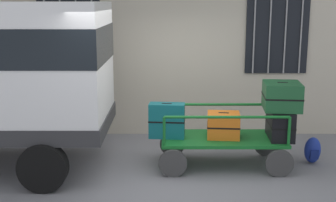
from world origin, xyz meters
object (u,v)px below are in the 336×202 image
suitcase_midleft_bottom (224,125)px  suitcase_center_bottom (281,124)px  backpack (313,150)px  luggage_cart (223,143)px  suitcase_left_bottom (168,121)px  suitcase_center_middle (283,96)px

suitcase_midleft_bottom → suitcase_center_bottom: 0.91m
suitcase_midleft_bottom → backpack: 1.58m
suitcase_midleft_bottom → suitcase_center_bottom: suitcase_center_bottom is taller
luggage_cart → suitcase_left_bottom: (-0.91, -0.00, 0.38)m
luggage_cart → suitcase_midleft_bottom: bearing=-90.0°
backpack → suitcase_left_bottom: bearing=-177.0°
suitcase_left_bottom → suitcase_midleft_bottom: suitcase_left_bottom is taller
suitcase_left_bottom → backpack: suitcase_left_bottom is taller
suitcase_left_bottom → backpack: size_ratio=1.36×
suitcase_center_middle → suitcase_center_bottom: bearing=90.0°
luggage_cart → suitcase_center_middle: suitcase_center_middle is taller
suitcase_midleft_bottom → suitcase_center_middle: suitcase_center_middle is taller
suitcase_left_bottom → backpack: 2.48m
luggage_cart → backpack: bearing=4.8°
suitcase_left_bottom → suitcase_center_bottom: size_ratio=0.83×
suitcase_left_bottom → suitcase_midleft_bottom: (0.91, -0.00, -0.08)m
suitcase_midleft_bottom → suitcase_center_middle: (0.91, -0.03, 0.49)m
suitcase_left_bottom → suitcase_center_bottom: bearing=-0.7°
luggage_cart → suitcase_midleft_bottom: suitcase_midleft_bottom is taller
backpack → luggage_cart: bearing=-175.2°
luggage_cart → suitcase_midleft_bottom: 0.31m
luggage_cart → suitcase_center_bottom: 0.97m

